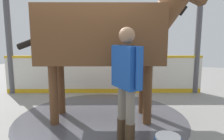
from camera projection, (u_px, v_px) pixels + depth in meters
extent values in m
cube|color=gray|center=(95.00, 119.00, 4.18)|extent=(16.00, 16.00, 0.02)
cylinder|color=#4C4C54|center=(102.00, 117.00, 4.21)|extent=(3.36, 3.36, 0.00)
cube|color=silver|center=(104.00, 75.00, 5.97)|extent=(5.29, 1.68, 1.00)
cube|color=gold|center=(104.00, 57.00, 5.88)|extent=(5.30, 1.70, 0.06)
cube|color=gold|center=(104.00, 91.00, 6.04)|extent=(5.29, 1.69, 0.12)
cylinder|color=#4C4C51|center=(198.00, 38.00, 5.82)|extent=(0.16, 0.16, 3.09)
cylinder|color=#4C4C51|center=(9.00, 38.00, 5.78)|extent=(0.16, 0.16, 3.09)
cube|color=brown|center=(101.00, 35.00, 3.94)|extent=(2.46, 1.65, 1.03)
cylinder|color=brown|center=(143.00, 87.00, 4.41)|extent=(0.16, 0.16, 1.11)
cylinder|color=brown|center=(147.00, 95.00, 3.85)|extent=(0.16, 0.16, 1.11)
cylinder|color=brown|center=(61.00, 87.00, 4.39)|extent=(0.16, 0.16, 1.11)
cylinder|color=brown|center=(54.00, 95.00, 3.83)|extent=(0.16, 0.16, 1.11)
cylinder|color=brown|center=(168.00, 8.00, 3.88)|extent=(0.94, 0.69, 0.93)
cube|color=black|center=(169.00, 0.00, 3.85)|extent=(0.69, 0.26, 0.57)
cylinder|color=black|center=(35.00, 41.00, 3.95)|extent=(0.70, 0.32, 0.35)
cylinder|color=#47331E|center=(130.00, 135.00, 3.11)|extent=(0.15, 0.15, 0.35)
cylinder|color=slate|center=(130.00, 107.00, 3.04)|extent=(0.13, 0.13, 0.52)
cylinder|color=#47331E|center=(122.00, 129.00, 3.31)|extent=(0.15, 0.15, 0.35)
cylinder|color=slate|center=(122.00, 102.00, 3.24)|extent=(0.13, 0.13, 0.52)
cube|color=#19479E|center=(126.00, 67.00, 3.05)|extent=(0.51, 0.51, 0.61)
cylinder|color=#19479E|center=(139.00, 69.00, 2.79)|extent=(0.09, 0.09, 0.58)
cylinder|color=#19479E|center=(116.00, 64.00, 3.31)|extent=(0.09, 0.09, 0.58)
sphere|color=#936B4C|center=(127.00, 35.00, 2.98)|extent=(0.23, 0.23, 0.23)
cylinder|color=white|center=(168.00, 137.00, 2.75)|extent=(0.33, 0.33, 0.03)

